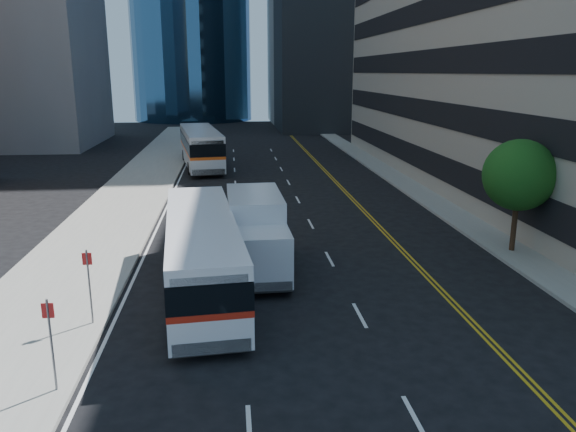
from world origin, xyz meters
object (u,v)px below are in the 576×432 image
object	(u,v)px
street_tree	(519,175)
bus_rear	(201,146)
box_truck	(256,232)
bus_front	(202,251)

from	to	relation	value
street_tree	bus_rear	size ratio (longest dim) A/B	0.39
box_truck	bus_front	bearing A→B (deg)	-135.83
street_tree	box_truck	size ratio (longest dim) A/B	0.78
bus_front	box_truck	xyz separation A→B (m)	(2.14, 2.19, 0.06)
bus_front	box_truck	distance (m)	3.07
street_tree	bus_front	world-z (taller)	street_tree
bus_front	bus_rear	size ratio (longest dim) A/B	0.89
bus_front	box_truck	bearing A→B (deg)	40.43
bus_rear	box_truck	bearing A→B (deg)	-90.31
bus_rear	box_truck	xyz separation A→B (m)	(3.59, -27.03, -0.14)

